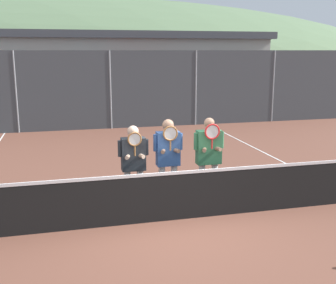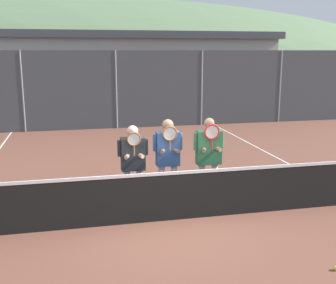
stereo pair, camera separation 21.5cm
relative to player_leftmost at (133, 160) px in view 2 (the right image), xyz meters
name	(u,v)px [view 2 (the right image)]	position (x,y,z in m)	size (l,w,h in m)	color
ground_plane	(172,220)	(0.61, -0.70, -1.00)	(120.00, 120.00, 0.00)	brown
hill_distant	(83,71)	(0.61, 59.85, -1.00)	(108.92, 60.51, 21.18)	#5B7551
clubhouse_building	(100,70)	(0.39, 15.61, 1.03)	(18.95, 5.50, 4.02)	beige
fence_back	(116,90)	(0.61, 8.97, 0.54)	(21.30, 0.06, 3.08)	gray
tennis_net	(172,195)	(0.61, -0.70, -0.52)	(10.92, 0.09, 1.03)	gray
court_line_right_sideline	(291,165)	(4.67, 2.30, -1.00)	(0.05, 16.00, 0.01)	white
player_leftmost	(133,160)	(0.00, 0.00, 0.00)	(0.59, 0.34, 1.68)	white
player_center_left	(168,155)	(0.70, 0.03, 0.06)	(0.59, 0.34, 1.77)	white
player_center_right	(209,154)	(1.51, -0.07, 0.06)	(0.62, 0.34, 1.78)	white
car_left_of_center	(102,100)	(0.19, 11.68, -0.15)	(4.25, 2.00, 1.66)	maroon
car_center	(212,98)	(5.42, 11.34, -0.14)	(4.66, 1.96, 1.66)	black
car_right_of_center	(308,93)	(10.64, 11.65, -0.05)	(4.22, 1.99, 1.88)	#285638
tennis_ball_on_court	(336,268)	(2.48, -2.99, -0.97)	(0.07, 0.07, 0.07)	#CCDB33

